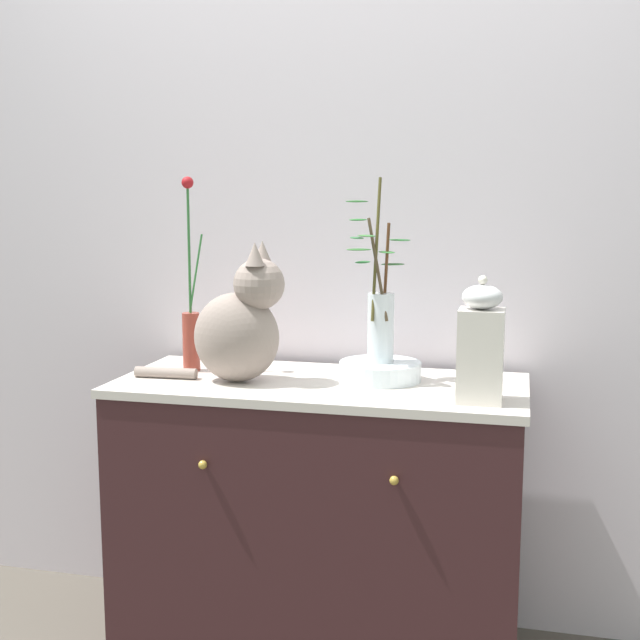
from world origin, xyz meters
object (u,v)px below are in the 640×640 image
bowl_porcelain (380,371)px  sideboard (320,520)px  cat_sitting (241,325)px  vase_slim_green (191,325)px  jar_lidded_porcelain (481,345)px  vase_glass_clear (380,316)px

bowl_porcelain → sideboard: bearing=-161.4°
cat_sitting → vase_slim_green: size_ratio=0.77×
bowl_porcelain → jar_lidded_porcelain: jar_lidded_porcelain is taller
sideboard → jar_lidded_porcelain: size_ratio=3.57×
vase_slim_green → vase_glass_clear: vase_slim_green is taller
vase_glass_clear → jar_lidded_porcelain: 0.35m
sideboard → cat_sitting: size_ratio=2.60×
bowl_porcelain → vase_glass_clear: bearing=-159.3°
vase_slim_green → jar_lidded_porcelain: size_ratio=1.79×
cat_sitting → bowl_porcelain: bearing=16.3°
vase_slim_green → bowl_porcelain: bearing=0.4°
sideboard → vase_glass_clear: (0.16, 0.06, 0.61)m
vase_slim_green → bowl_porcelain: (0.59, 0.00, -0.12)m
cat_sitting → bowl_porcelain: size_ratio=1.90×
sideboard → bowl_porcelain: 0.48m
vase_slim_green → vase_glass_clear: (0.58, 0.00, 0.05)m
cat_sitting → vase_glass_clear: bearing=16.3°
cat_sitting → sideboard: bearing=14.6°
cat_sitting → vase_slim_green: (-0.20, 0.11, -0.02)m
sideboard → vase_slim_green: bearing=173.0°
vase_glass_clear → cat_sitting: bearing=-163.7°
vase_glass_clear → sideboard: bearing=-161.4°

